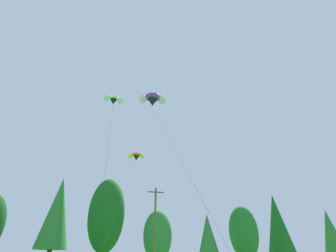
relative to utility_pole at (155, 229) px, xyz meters
The scene contains 11 objects.
treeline_tree_d 16.79m from the utility_pole, 146.43° to the left, with size 4.76×4.76×14.38m.
treeline_tree_e 11.92m from the utility_pole, 122.93° to the left, with size 5.80×5.80×14.81m.
treeline_tree_f 7.21m from the utility_pole, 76.10° to the left, with size 4.37×4.37×9.53m.
treeline_tree_g 11.09m from the utility_pole, 31.08° to the left, with size 3.58×3.58×9.02m.
treeline_tree_h 17.55m from the utility_pole, 22.55° to the left, with size 4.71×4.71×10.79m.
treeline_tree_i 26.04m from the utility_pole, 20.00° to the left, with size 4.60×4.60×13.63m.
treeline_tree_j 36.52m from the utility_pole, 13.88° to the left, with size 4.09×4.09×11.33m.
utility_pole is the anchor object (origin of this frame).
parafoil_kite_high_orange 9.66m from the utility_pole, 142.09° to the right, with size 4.65×15.39×13.64m.
parafoil_kite_mid_purple 17.24m from the utility_pole, 107.84° to the right, with size 5.05×15.22×21.48m.
parafoil_kite_far_white 17.36m from the utility_pole, 130.29° to the right, with size 2.63×9.75×18.57m.
Camera 1 is at (-4.00, 4.17, 1.91)m, focal length 27.37 mm.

